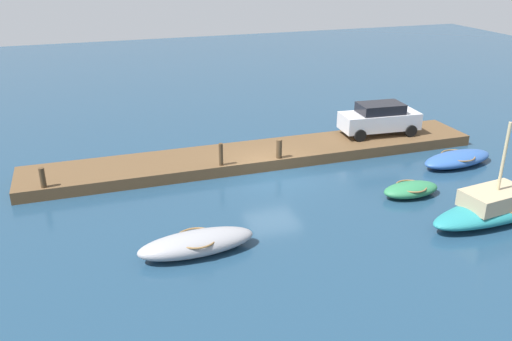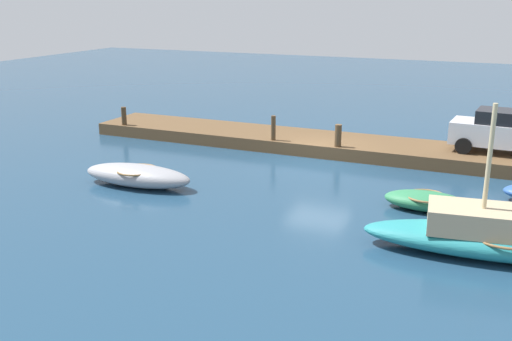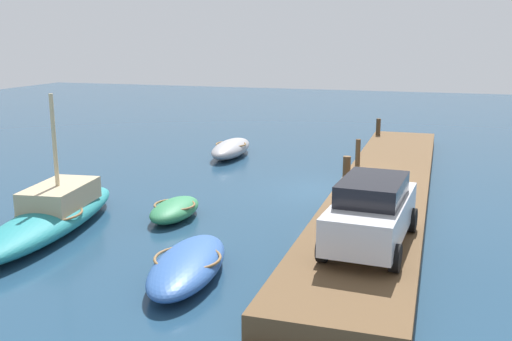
{
  "view_description": "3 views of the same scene",
  "coord_description": "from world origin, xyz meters",
  "px_view_note": "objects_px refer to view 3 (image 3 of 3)",
  "views": [
    {
      "loc": [
        8.19,
        21.81,
        9.98
      ],
      "look_at": [
        1.41,
        1.7,
        1.08
      ],
      "focal_mm": 37.75,
      "sensor_mm": 36.0,
      "label": 1
    },
    {
      "loc": [
        -7.08,
        22.51,
        6.56
      ],
      "look_at": [
        0.87,
        4.47,
        0.73
      ],
      "focal_mm": 41.74,
      "sensor_mm": 36.0,
      "label": 2
    },
    {
      "loc": [
        -20.95,
        -3.71,
        5.63
      ],
      "look_at": [
        -0.55,
        2.72,
        0.72
      ],
      "focal_mm": 41.18,
      "sensor_mm": 36.0,
      "label": 3
    }
  ],
  "objects_px": {
    "mooring_post_mid_east": "(378,127)",
    "dinghy_green": "(175,209)",
    "mooring_post_mid_west": "(358,152)",
    "rowboat_blue": "(188,265)",
    "rowboat_grey": "(231,148)",
    "sailboat_teal": "(52,215)",
    "parked_car": "(372,211)",
    "mooring_post_west": "(347,169)"
  },
  "relations": [
    {
      "from": "rowboat_blue",
      "to": "mooring_post_mid_west",
      "type": "height_order",
      "value": "mooring_post_mid_west"
    },
    {
      "from": "mooring_post_mid_west",
      "to": "parked_car",
      "type": "height_order",
      "value": "parked_car"
    },
    {
      "from": "mooring_post_west",
      "to": "parked_car",
      "type": "bearing_deg",
      "value": -165.89
    },
    {
      "from": "dinghy_green",
      "to": "mooring_post_west",
      "type": "xyz_separation_m",
      "value": [
        4.27,
        -4.73,
        0.7
      ]
    },
    {
      "from": "sailboat_teal",
      "to": "mooring_post_mid_west",
      "type": "distance_m",
      "value": 12.11
    },
    {
      "from": "rowboat_blue",
      "to": "mooring_post_west",
      "type": "distance_m",
      "value": 8.8
    },
    {
      "from": "dinghy_green",
      "to": "mooring_post_mid_east",
      "type": "distance_m",
      "value": 15.65
    },
    {
      "from": "mooring_post_mid_east",
      "to": "parked_car",
      "type": "bearing_deg",
      "value": -174.62
    },
    {
      "from": "rowboat_grey",
      "to": "mooring_post_mid_east",
      "type": "bearing_deg",
      "value": -53.9
    },
    {
      "from": "mooring_post_west",
      "to": "mooring_post_mid_east",
      "type": "distance_m",
      "value": 10.64
    },
    {
      "from": "mooring_post_mid_west",
      "to": "dinghy_green",
      "type": "bearing_deg",
      "value": 146.51
    },
    {
      "from": "dinghy_green",
      "to": "mooring_post_mid_west",
      "type": "distance_m",
      "value": 8.6
    },
    {
      "from": "rowboat_blue",
      "to": "parked_car",
      "type": "relative_size",
      "value": 0.96
    },
    {
      "from": "sailboat_teal",
      "to": "mooring_post_west",
      "type": "bearing_deg",
      "value": -56.49
    },
    {
      "from": "rowboat_blue",
      "to": "sailboat_teal",
      "type": "height_order",
      "value": "sailboat_teal"
    },
    {
      "from": "rowboat_blue",
      "to": "dinghy_green",
      "type": "bearing_deg",
      "value": 21.15
    },
    {
      "from": "rowboat_grey",
      "to": "sailboat_teal",
      "type": "distance_m",
      "value": 12.1
    },
    {
      "from": "rowboat_grey",
      "to": "parked_car",
      "type": "distance_m",
      "value": 14.33
    },
    {
      "from": "sailboat_teal",
      "to": "parked_car",
      "type": "relative_size",
      "value": 1.71
    },
    {
      "from": "dinghy_green",
      "to": "rowboat_blue",
      "type": "relative_size",
      "value": 0.63
    },
    {
      "from": "mooring_post_mid_east",
      "to": "parked_car",
      "type": "relative_size",
      "value": 0.2
    },
    {
      "from": "dinghy_green",
      "to": "mooring_post_west",
      "type": "bearing_deg",
      "value": -49.46
    },
    {
      "from": "rowboat_grey",
      "to": "dinghy_green",
      "type": "xyz_separation_m",
      "value": [
        -9.77,
        -1.64,
        -0.09
      ]
    },
    {
      "from": "rowboat_blue",
      "to": "sailboat_teal",
      "type": "bearing_deg",
      "value": 62.09
    },
    {
      "from": "rowboat_grey",
      "to": "parked_car",
      "type": "relative_size",
      "value": 0.98
    },
    {
      "from": "rowboat_grey",
      "to": "parked_car",
      "type": "xyz_separation_m",
      "value": [
        -11.87,
        -7.97,
        1.03
      ]
    },
    {
      "from": "mooring_post_mid_west",
      "to": "rowboat_blue",
      "type": "bearing_deg",
      "value": 167.89
    },
    {
      "from": "sailboat_teal",
      "to": "mooring_post_mid_west",
      "type": "bearing_deg",
      "value": -46.11
    },
    {
      "from": "mooring_post_mid_east",
      "to": "rowboat_blue",
      "type": "bearing_deg",
      "value": 172.75
    },
    {
      "from": "parked_car",
      "to": "rowboat_grey",
      "type": "bearing_deg",
      "value": 37.89
    },
    {
      "from": "rowboat_grey",
      "to": "rowboat_blue",
      "type": "xyz_separation_m",
      "value": [
        -13.94,
        -3.94,
        -0.06
      ]
    },
    {
      "from": "mooring_post_mid_east",
      "to": "dinghy_green",
      "type": "bearing_deg",
      "value": 162.4
    },
    {
      "from": "rowboat_grey",
      "to": "mooring_post_mid_west",
      "type": "distance_m",
      "value": 6.92
    },
    {
      "from": "rowboat_grey",
      "to": "mooring_post_mid_east",
      "type": "relative_size",
      "value": 4.85
    },
    {
      "from": "dinghy_green",
      "to": "rowboat_blue",
      "type": "distance_m",
      "value": 4.76
    },
    {
      "from": "rowboat_blue",
      "to": "sailboat_teal",
      "type": "relative_size",
      "value": 0.56
    },
    {
      "from": "mooring_post_west",
      "to": "mooring_post_mid_west",
      "type": "relative_size",
      "value": 0.87
    },
    {
      "from": "mooring_post_mid_west",
      "to": "parked_car",
      "type": "distance_m",
      "value": 9.39
    },
    {
      "from": "rowboat_blue",
      "to": "rowboat_grey",
      "type": "bearing_deg",
      "value": 8.06
    },
    {
      "from": "sailboat_teal",
      "to": "parked_car",
      "type": "xyz_separation_m",
      "value": [
        0.17,
        -9.19,
        0.91
      ]
    },
    {
      "from": "rowboat_blue",
      "to": "mooring_post_west",
      "type": "xyz_separation_m",
      "value": [
        8.44,
        -2.43,
        0.67
      ]
    },
    {
      "from": "sailboat_teal",
      "to": "parked_car",
      "type": "height_order",
      "value": "sailboat_teal"
    }
  ]
}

